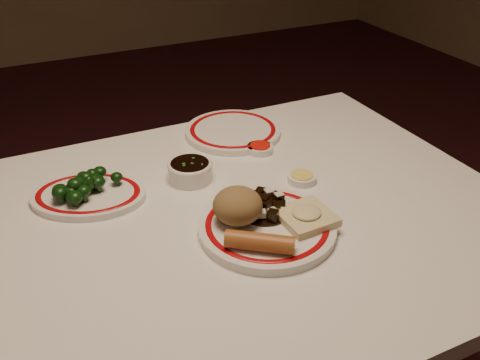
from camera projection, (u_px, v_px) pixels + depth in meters
name	position (u px, v px, depth m)	size (l,w,h in m)	color
dining_table	(223.00, 253.00, 1.12)	(1.20, 0.90, 0.75)	white
main_plate	(267.00, 227.00, 1.02)	(0.33, 0.33, 0.02)	white
rice_mound	(238.00, 206.00, 1.01)	(0.10, 0.10, 0.07)	olive
spring_roll	(260.00, 242.00, 0.94)	(0.03, 0.03, 0.12)	#A25B28
fried_wonton	(306.00, 216.00, 1.02)	(0.10, 0.10, 0.03)	beige
stirfry_heap	(266.00, 204.00, 1.05)	(0.10, 0.10, 0.03)	black
broccoli_plate	(88.00, 195.00, 1.12)	(0.29, 0.28, 0.02)	white
broccoli_pile	(83.00, 184.00, 1.10)	(0.15, 0.11, 0.05)	#23471C
soy_bowl	(190.00, 171.00, 1.19)	(0.10, 0.10, 0.04)	white
sweet_sour_dish	(260.00, 148.00, 1.30)	(0.06, 0.06, 0.02)	white
mustard_dish	(302.00, 178.00, 1.18)	(0.06, 0.06, 0.02)	white
far_plate	(233.00, 131.00, 1.38)	(0.29, 0.29, 0.02)	white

